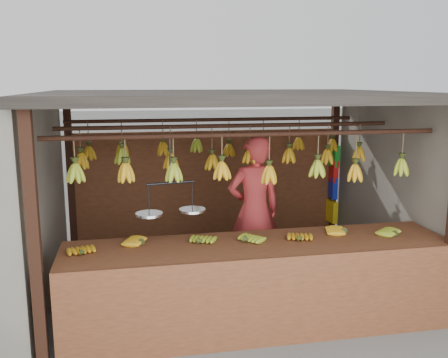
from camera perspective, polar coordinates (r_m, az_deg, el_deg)
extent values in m
plane|color=#5B5B57|center=(6.43, 0.53, -11.96)|extent=(80.00, 80.00, 0.00)
cube|color=black|center=(4.57, -20.84, -7.02)|extent=(0.10, 0.10, 2.30)
cube|color=black|center=(7.46, -17.10, 0.03)|extent=(0.10, 0.10, 2.30)
cube|color=black|center=(8.08, 12.37, 1.08)|extent=(0.10, 0.10, 2.30)
cube|color=black|center=(5.92, 0.57, 9.48)|extent=(4.30, 3.30, 0.10)
cylinder|color=black|center=(4.97, 2.91, 5.12)|extent=(4.00, 0.05, 0.05)
cylinder|color=black|center=(5.94, 0.56, 6.10)|extent=(4.00, 0.05, 0.05)
cylinder|color=black|center=(6.92, -1.13, 6.80)|extent=(4.00, 0.05, 0.05)
cube|color=brown|center=(7.56, -1.76, -1.27)|extent=(4.00, 0.06, 1.80)
cube|color=brown|center=(5.14, 4.03, -7.73)|extent=(3.96, 0.88, 0.08)
cube|color=brown|center=(4.90, 5.35, -13.89)|extent=(3.96, 0.04, 0.90)
cube|color=black|center=(4.82, -17.64, -15.33)|extent=(0.07, 0.07, 0.82)
cube|color=black|center=(5.74, 23.87, -11.42)|extent=(0.07, 0.07, 0.82)
cube|color=black|center=(5.53, -16.75, -11.78)|extent=(0.07, 0.07, 0.82)
cube|color=black|center=(6.35, 19.83, -8.98)|extent=(0.07, 0.07, 0.82)
ellipsoid|color=#C98E15|center=(4.93, -15.82, -8.12)|extent=(0.24, 0.28, 0.06)
ellipsoid|color=#C98E15|center=(5.12, -9.27, -7.09)|extent=(0.29, 0.26, 0.06)
ellipsoid|color=#92A523|center=(5.06, -2.69, -7.18)|extent=(0.26, 0.29, 0.06)
ellipsoid|color=#92A523|center=(5.10, 2.62, -7.03)|extent=(0.30, 0.29, 0.06)
ellipsoid|color=#C98E15|center=(5.19, 8.72, -6.81)|extent=(0.24, 0.28, 0.06)
ellipsoid|color=#C98E15|center=(5.57, 13.52, -5.78)|extent=(0.28, 0.24, 0.06)
ellipsoid|color=#92A523|center=(5.62, 19.08, -5.92)|extent=(0.29, 0.30, 0.06)
ellipsoid|color=#92A523|center=(4.89, -16.61, 0.67)|extent=(0.16, 0.16, 0.28)
ellipsoid|color=#C98E15|center=(4.90, -11.14, 0.72)|extent=(0.16, 0.16, 0.28)
ellipsoid|color=#92A523|center=(4.90, -5.76, 0.76)|extent=(0.16, 0.16, 0.28)
ellipsoid|color=#C98E15|center=(4.94, -0.24, 0.98)|extent=(0.16, 0.16, 0.28)
ellipsoid|color=#C98E15|center=(5.10, 5.16, 0.49)|extent=(0.16, 0.16, 0.28)
ellipsoid|color=#92A523|center=(5.29, 10.63, 1.19)|extent=(0.16, 0.16, 0.28)
ellipsoid|color=#C98E15|center=(5.46, 14.75, 0.69)|extent=(0.16, 0.16, 0.28)
ellipsoid|color=#92A523|center=(5.67, 19.61, 1.30)|extent=(0.16, 0.16, 0.28)
ellipsoid|color=#C98E15|center=(5.90, -16.01, 2.00)|extent=(0.16, 0.16, 0.28)
ellipsoid|color=#92A523|center=(5.87, -11.55, 2.59)|extent=(0.16, 0.16, 0.28)
ellipsoid|color=#C98E15|center=(5.84, -6.10, 2.08)|extent=(0.16, 0.16, 0.28)
ellipsoid|color=#C98E15|center=(5.97, -1.38, 1.94)|extent=(0.16, 0.16, 0.28)
ellipsoid|color=#C98E15|center=(6.00, 2.97, 2.70)|extent=(0.16, 0.16, 0.28)
ellipsoid|color=#C98E15|center=(6.19, 7.43, 2.68)|extent=(0.16, 0.16, 0.28)
ellipsoid|color=#C98E15|center=(6.34, 11.71, 2.51)|extent=(0.16, 0.16, 0.28)
ellipsoid|color=#C98E15|center=(6.48, 15.15, 2.76)|extent=(0.16, 0.16, 0.28)
ellipsoid|color=#C98E15|center=(6.83, -15.15, 2.88)|extent=(0.16, 0.16, 0.28)
ellipsoid|color=#C98E15|center=(6.88, -11.55, 3.40)|extent=(0.16, 0.16, 0.28)
ellipsoid|color=#C98E15|center=(6.82, -6.96, 3.44)|extent=(0.16, 0.16, 0.28)
ellipsoid|color=#92A523|center=(6.87, -3.15, 3.85)|extent=(0.16, 0.16, 0.28)
ellipsoid|color=#C98E15|center=(7.02, 0.56, 3.32)|extent=(0.16, 0.16, 0.28)
ellipsoid|color=#C98E15|center=(7.15, 4.48, 3.39)|extent=(0.16, 0.16, 0.28)
ellipsoid|color=#C98E15|center=(7.31, 8.52, 4.03)|extent=(0.16, 0.16, 0.28)
ellipsoid|color=#C98E15|center=(7.43, 12.26, 3.77)|extent=(0.16, 0.16, 0.28)
cylinder|color=black|center=(4.87, -6.19, 2.21)|extent=(0.02, 0.02, 0.46)
cylinder|color=black|center=(4.91, -6.14, -0.45)|extent=(0.48, 0.11, 0.02)
cylinder|color=silver|center=(4.92, -8.55, -4.06)|extent=(0.26, 0.26, 0.02)
cylinder|color=silver|center=(5.04, -3.64, -3.62)|extent=(0.26, 0.26, 0.02)
imported|color=#BF3333|center=(6.22, 3.48, -3.61)|extent=(0.72, 0.51, 1.88)
cube|color=#199926|center=(7.88, 12.47, 2.61)|extent=(0.08, 0.26, 0.34)
cube|color=red|center=(7.92, 12.40, 0.94)|extent=(0.08, 0.26, 0.34)
cube|color=#1426BF|center=(7.97, 12.33, -0.93)|extent=(0.08, 0.26, 0.34)
cube|color=yellow|center=(8.06, 12.21, -3.62)|extent=(0.08, 0.26, 0.34)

